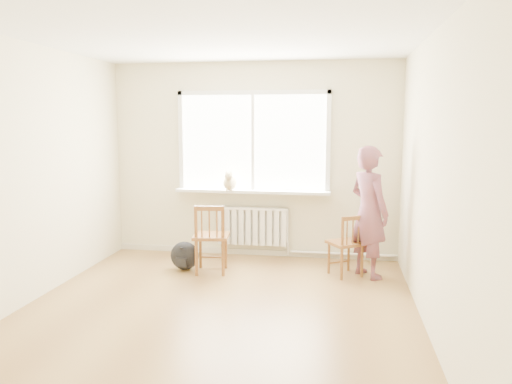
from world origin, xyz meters
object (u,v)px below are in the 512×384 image
at_px(person, 369,212).
at_px(backpack, 185,256).
at_px(cat, 230,182).
at_px(chair_left, 211,239).
at_px(chair_right, 348,245).

relative_size(person, backpack, 4.40).
relative_size(cat, backpack, 1.16).
bearing_deg(person, chair_left, 56.39).
relative_size(chair_right, backpack, 2.12).
bearing_deg(chair_right, chair_left, -27.72).
distance_m(chair_right, cat, 1.84).
xyz_separation_m(person, cat, (-1.85, 0.57, 0.26)).
bearing_deg(cat, backpack, -129.31).
bearing_deg(person, chair_right, 60.69).
height_order(chair_right, backpack, chair_right).
bearing_deg(cat, chair_right, -25.91).
xyz_separation_m(chair_right, person, (0.25, 0.04, 0.41)).
distance_m(person, cat, 1.95).
height_order(chair_left, cat, cat).
distance_m(person, backpack, 2.38).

